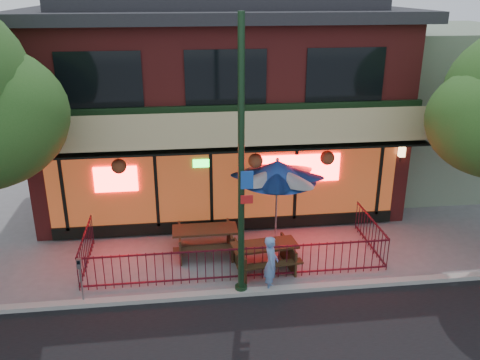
# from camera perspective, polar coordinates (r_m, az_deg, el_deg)

# --- Properties ---
(ground) EXTENTS (80.00, 80.00, 0.00)m
(ground) POSITION_cam_1_polar(r_m,az_deg,el_deg) (13.93, -0.09, -11.59)
(ground) COLOR gray
(ground) RESTS_ON ground
(curb) EXTENTS (80.00, 0.25, 0.12)m
(curb) POSITION_cam_1_polar(r_m,az_deg,el_deg) (13.48, 0.18, -12.51)
(curb) COLOR #999993
(curb) RESTS_ON ground
(restaurant_building) EXTENTS (12.96, 9.49, 8.05)m
(restaurant_building) POSITION_cam_1_polar(r_m,az_deg,el_deg) (19.11, -2.74, 10.80)
(restaurant_building) COLOR maroon
(restaurant_building) RESTS_ON ground
(neighbor_building) EXTENTS (6.00, 7.00, 6.00)m
(neighbor_building) POSITION_cam_1_polar(r_m,az_deg,el_deg) (22.43, 21.00, 8.04)
(neighbor_building) COLOR slate
(neighbor_building) RESTS_ON ground
(patio_fence) EXTENTS (8.44, 2.62, 1.00)m
(patio_fence) POSITION_cam_1_polar(r_m,az_deg,el_deg) (14.03, -0.34, -8.32)
(patio_fence) COLOR #480F1D
(patio_fence) RESTS_ON ground
(street_light) EXTENTS (0.43, 0.32, 7.00)m
(street_light) POSITION_cam_1_polar(r_m,az_deg,el_deg) (12.14, 0.14, -0.01)
(street_light) COLOR black
(street_light) RESTS_ON ground
(picnic_table_left) EXTENTS (1.91, 1.47, 0.81)m
(picnic_table_left) POSITION_cam_1_polar(r_m,az_deg,el_deg) (15.16, -3.95, -6.41)
(picnic_table_left) COLOR #3E2616
(picnic_table_left) RESTS_ON ground
(picnic_table_right) EXTENTS (1.97, 1.60, 0.78)m
(picnic_table_right) POSITION_cam_1_polar(r_m,az_deg,el_deg) (14.36, 2.77, -8.15)
(picnic_table_right) COLOR #382713
(picnic_table_right) RESTS_ON ground
(patio_umbrella) EXTENTS (2.38, 2.38, 2.72)m
(patio_umbrella) POSITION_cam_1_polar(r_m,az_deg,el_deg) (15.24, 4.20, 1.07)
(patio_umbrella) COLOR gray
(patio_umbrella) RESTS_ON ground
(pedestrian) EXTENTS (0.47, 0.62, 1.54)m
(pedestrian) POSITION_cam_1_polar(r_m,az_deg,el_deg) (13.33, 3.50, -9.35)
(pedestrian) COLOR #668FCC
(pedestrian) RESTS_ON ground
(parking_meter_near) EXTENTS (0.12, 0.10, 1.27)m
(parking_meter_near) POSITION_cam_1_polar(r_m,az_deg,el_deg) (13.31, -17.50, -10.00)
(parking_meter_near) COLOR gray
(parking_meter_near) RESTS_ON ground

